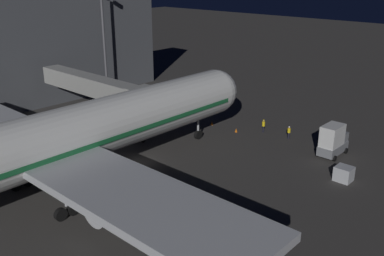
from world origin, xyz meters
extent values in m
plane|color=#383533|center=(0.00, 0.00, 0.00)|extent=(320.00, 320.00, 0.00)
cylinder|color=silver|center=(0.00, 11.70, 5.88)|extent=(5.85, 51.02, 5.85)
sphere|color=silver|center=(0.00, -13.81, 5.88)|extent=(5.74, 5.74, 5.74)
cube|color=#196033|center=(0.00, 11.70, 5.45)|extent=(5.91, 48.98, 0.50)
cube|color=black|center=(0.00, -12.05, 6.91)|extent=(3.22, 1.40, 0.90)
cube|color=#B7BABF|center=(0.00, 11.39, 4.86)|extent=(49.57, 7.72, 0.70)
cylinder|color=#B7BABF|center=(-9.10, 10.39, 2.82)|extent=(3.08, 5.03, 3.08)
cylinder|color=black|center=(-9.10, 7.88, 2.82)|extent=(2.62, 0.15, 2.62)
cylinder|color=#B7BABF|center=(9.10, 10.39, 2.82)|extent=(3.08, 5.03, 3.08)
cylinder|color=black|center=(9.10, 7.88, 2.82)|extent=(2.62, 0.15, 2.62)
cylinder|color=#B7BABF|center=(0.00, -10.31, 2.38)|extent=(0.28, 0.28, 2.36)
cylinder|color=black|center=(0.00, -10.31, 0.60)|extent=(0.45, 1.20, 1.20)
cylinder|color=#B7BABF|center=(-4.20, 12.39, 2.38)|extent=(0.28, 0.28, 2.36)
cylinder|color=black|center=(-4.20, 11.74, 0.60)|extent=(0.45, 1.20, 1.20)
cylinder|color=black|center=(-4.20, 13.04, 0.60)|extent=(0.45, 1.20, 1.20)
cylinder|color=#B7BABF|center=(4.20, 12.39, 2.38)|extent=(0.28, 0.28, 2.36)
cylinder|color=black|center=(4.20, 11.74, 0.60)|extent=(0.45, 1.20, 1.20)
cylinder|color=black|center=(4.20, 13.04, 0.60)|extent=(0.45, 1.20, 1.20)
cube|color=#9E9E99|center=(14.97, -4.53, 5.88)|extent=(21.74, 2.60, 2.50)
cube|color=#9E9E99|center=(4.10, -4.53, 5.88)|extent=(3.20, 3.40, 3.00)
cube|color=black|center=(2.70, -4.53, 5.88)|extent=(0.70, 3.20, 2.70)
cylinder|color=#B7BABF|center=(5.10, -4.53, 2.32)|extent=(0.56, 0.56, 4.63)
cylinder|color=black|center=(4.50, -4.53, 0.30)|extent=(0.25, 0.60, 0.60)
cylinder|color=black|center=(5.70, -4.53, 0.30)|extent=(0.25, 0.60, 0.60)
cylinder|color=#59595E|center=(25.50, -14.85, 9.09)|extent=(0.40, 0.40, 18.19)
cube|color=slate|center=(-15.63, -17.35, 0.90)|extent=(2.00, 4.49, 1.10)
cube|color=silver|center=(-15.63, -16.78, 2.71)|extent=(1.90, 3.14, 2.52)
cube|color=slate|center=(-15.63, -18.79, 2.00)|extent=(1.80, 1.60, 1.10)
cylinder|color=black|center=(-16.69, -18.92, 0.35)|extent=(0.24, 0.70, 0.70)
cylinder|color=black|center=(-14.57, -18.92, 0.35)|extent=(0.24, 0.70, 0.70)
cylinder|color=black|center=(-16.69, -15.77, 0.35)|extent=(0.24, 0.70, 0.70)
cylinder|color=black|center=(-14.57, -15.77, 0.35)|extent=(0.24, 0.70, 0.70)
cube|color=#B7BABF|center=(-19.60, -11.66, 0.80)|extent=(1.77, 1.63, 1.60)
cylinder|color=black|center=(-4.99, -18.33, 0.45)|extent=(0.28, 0.28, 0.89)
cylinder|color=yellow|center=(-4.99, -18.33, 1.23)|extent=(0.40, 0.40, 0.68)
sphere|color=tan|center=(-4.99, -18.33, 1.69)|extent=(0.24, 0.24, 0.24)
sphere|color=yellow|center=(-4.99, -18.33, 1.74)|extent=(0.23, 0.23, 0.23)
cylinder|color=black|center=(-8.88, -18.53, 0.43)|extent=(0.28, 0.28, 0.87)
cylinder|color=yellow|center=(-8.88, -18.53, 1.18)|extent=(0.40, 0.40, 0.62)
sphere|color=tan|center=(-8.88, -18.53, 1.61)|extent=(0.24, 0.24, 0.24)
sphere|color=white|center=(-8.88, -18.53, 1.66)|extent=(0.23, 0.23, 0.23)
cone|color=orange|center=(-2.20, -15.81, 0.28)|extent=(0.36, 0.36, 0.55)
cone|color=orange|center=(2.20, -15.81, 0.28)|extent=(0.36, 0.36, 0.55)
camera|label=1|loc=(-35.88, 30.28, 21.32)|focal=40.76mm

